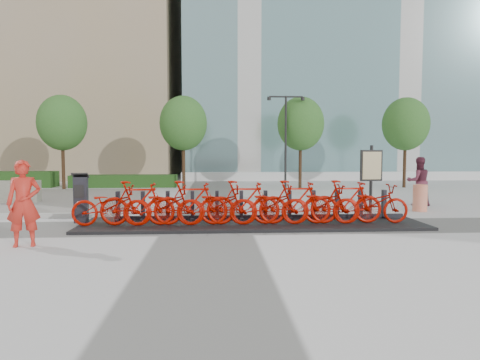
{
  "coord_description": "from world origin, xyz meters",
  "views": [
    {
      "loc": [
        0.22,
        -11.7,
        2.12
      ],
      "look_at": [
        1.0,
        1.5,
        1.2
      ],
      "focal_mm": 32.0,
      "sensor_mm": 36.0,
      "label": 1
    }
  ],
  "objects": [
    {
      "name": "map_sign",
      "position": [
        5.44,
        2.28,
        1.51
      ],
      "size": [
        0.76,
        0.19,
        2.29
      ],
      "rotation": [
        0.0,
        0.0,
        0.1
      ],
      "color": "black",
      "rests_on": "ground"
    },
    {
      "name": "worker_red",
      "position": [
        -3.98,
        -2.09,
        0.96
      ],
      "size": [
        0.8,
        0.63,
        1.92
      ],
      "primitive_type": "imported",
      "rotation": [
        0.0,
        0.0,
        0.27
      ],
      "color": "red",
      "rests_on": "ground"
    },
    {
      "name": "dock_rail_posts",
      "position": [
        1.36,
        0.77,
        0.51
      ],
      "size": [
        8.02,
        0.5,
        0.85
      ],
      "primitive_type": null,
      "color": "black",
      "rests_on": "dock_pad"
    },
    {
      "name": "ground",
      "position": [
        0.0,
        0.0,
        0.0
      ],
      "size": [
        120.0,
        120.0,
        0.0
      ],
      "primitive_type": "plane",
      "color": "silver"
    },
    {
      "name": "tree_2",
      "position": [
        5.0,
        12.0,
        3.59
      ],
      "size": [
        2.6,
        2.6,
        5.1
      ],
      "color": "#2D2315",
      "rests_on": "ground"
    },
    {
      "name": "bike_9",
      "position": [
        3.88,
        -0.05,
        0.69
      ],
      "size": [
        2.02,
        0.57,
        1.21
      ],
      "primitive_type": "imported",
      "rotation": [
        0.0,
        0.0,
        1.57
      ],
      "color": "#A40B00",
      "rests_on": "dock_pad"
    },
    {
      "name": "glass_building",
      "position": [
        14.0,
        26.0,
        12.0
      ],
      "size": [
        32.0,
        16.0,
        24.0
      ],
      "primitive_type": "cube",
      "color": "#5597A0",
      "rests_on": "ground"
    },
    {
      "name": "pedestrian",
      "position": [
        8.03,
        4.21,
        0.93
      ],
      "size": [
        0.95,
        0.76,
        1.86
      ],
      "primitive_type": "imported",
      "rotation": [
        0.0,
        0.0,
        3.08
      ],
      "color": "#642839",
      "rests_on": "ground"
    },
    {
      "name": "hedge_b",
      "position": [
        -5.0,
        13.2,
        0.35
      ],
      "size": [
        6.0,
        1.2,
        0.7
      ],
      "primitive_type": "cube",
      "color": "#1A3A1A",
      "rests_on": "ground"
    },
    {
      "name": "tree_3",
      "position": [
        11.0,
        12.0,
        3.59
      ],
      "size": [
        2.6,
        2.6,
        5.1
      ],
      "color": "#2D2315",
      "rests_on": "ground"
    },
    {
      "name": "bike_3",
      "position": [
        -0.44,
        -0.05,
        0.69
      ],
      "size": [
        2.02,
        0.57,
        1.21
      ],
      "primitive_type": "imported",
      "rotation": [
        0.0,
        0.0,
        1.57
      ],
      "color": "#A40B00",
      "rests_on": "dock_pad"
    },
    {
      "name": "bike_10",
      "position": [
        4.6,
        -0.05,
        0.63
      ],
      "size": [
        2.08,
        0.72,
        1.09
      ],
      "primitive_type": "imported",
      "rotation": [
        0.0,
        0.0,
        1.57
      ],
      "color": "#A40B00",
      "rests_on": "dock_pad"
    },
    {
      "name": "tree_1",
      "position": [
        -1.5,
        12.0,
        3.59
      ],
      "size": [
        2.6,
        2.6,
        5.1
      ],
      "color": "#2D2315",
      "rests_on": "ground"
    },
    {
      "name": "tree_0",
      "position": [
        -8.0,
        12.0,
        3.59
      ],
      "size": [
        2.6,
        2.6,
        5.1
      ],
      "color": "#2D2315",
      "rests_on": "ground"
    },
    {
      "name": "dock_pad",
      "position": [
        1.3,
        0.3,
        0.04
      ],
      "size": [
        9.6,
        2.4,
        0.08
      ],
      "primitive_type": "cube",
      "color": "black",
      "rests_on": "ground"
    },
    {
      "name": "bike_7",
      "position": [
        2.44,
        -0.05,
        0.69
      ],
      "size": [
        2.02,
        0.57,
        1.21
      ],
      "primitive_type": "imported",
      "rotation": [
        0.0,
        0.0,
        1.57
      ],
      "color": "#A40B00",
      "rests_on": "dock_pad"
    },
    {
      "name": "bike_4",
      "position": [
        0.28,
        -0.05,
        0.63
      ],
      "size": [
        2.08,
        0.72,
        1.09
      ],
      "primitive_type": "imported",
      "rotation": [
        0.0,
        0.0,
        1.57
      ],
      "color": "#A40B00",
      "rests_on": "dock_pad"
    },
    {
      "name": "bike_1",
      "position": [
        -1.88,
        -0.05,
        0.69
      ],
      "size": [
        2.02,
        0.57,
        1.21
      ],
      "primitive_type": "imported",
      "rotation": [
        0.0,
        0.0,
        1.57
      ],
      "color": "#A40B00",
      "rests_on": "dock_pad"
    },
    {
      "name": "kiosk",
      "position": [
        -3.56,
        0.53,
        0.76
      ],
      "size": [
        0.48,
        0.41,
        1.42
      ],
      "rotation": [
        0.0,
        0.0,
        0.12
      ],
      "color": "black",
      "rests_on": "dock_pad"
    },
    {
      "name": "bike_6",
      "position": [
        1.72,
        -0.05,
        0.63
      ],
      "size": [
        2.08,
        0.72,
        1.09
      ],
      "primitive_type": "imported",
      "rotation": [
        0.0,
        0.0,
        1.57
      ],
      "color": "#A40B00",
      "rests_on": "dock_pad"
    },
    {
      "name": "streetlamp",
      "position": [
        4.0,
        11.0,
        3.13
      ],
      "size": [
        2.0,
        0.2,
        5.0
      ],
      "color": "black",
      "rests_on": "ground"
    },
    {
      "name": "bike_5",
      "position": [
        1.0,
        -0.05,
        0.69
      ],
      "size": [
        2.02,
        0.57,
        1.21
      ],
      "primitive_type": "imported",
      "rotation": [
        0.0,
        0.0,
        1.57
      ],
      "color": "#A40B00",
      "rests_on": "dock_pad"
    },
    {
      "name": "bike_2",
      "position": [
        -1.16,
        -0.05,
        0.63
      ],
      "size": [
        2.08,
        0.72,
        1.09
      ],
      "primitive_type": "imported",
      "rotation": [
        0.0,
        0.0,
        1.57
      ],
      "color": "#A40B00",
      "rests_on": "dock_pad"
    },
    {
      "name": "bike_0",
      "position": [
        -2.6,
        -0.05,
        0.63
      ],
      "size": [
        2.08,
        0.72,
        1.09
      ],
      "primitive_type": "imported",
      "rotation": [
        0.0,
        0.0,
        1.57
      ],
      "color": "#A40B00",
      "rests_on": "dock_pad"
    },
    {
      "name": "construction_barrel",
      "position": [
        7.36,
        2.7,
        0.47
      ],
      "size": [
        0.5,
        0.5,
        0.93
      ],
      "primitive_type": "cylinder",
      "rotation": [
        0.0,
        0.0,
        -0.04
      ],
      "color": "#FF4102",
      "rests_on": "ground"
    },
    {
      "name": "jersey_barrier",
      "position": [
        -8.14,
        6.16,
        0.44
      ],
      "size": [
        2.32,
        0.82,
        0.88
      ],
      "primitive_type": "cube",
      "rotation": [
        0.0,
        0.0,
        0.09
      ],
      "color": "gray",
      "rests_on": "ground"
    },
    {
      "name": "bike_8",
      "position": [
        3.16,
        -0.05,
        0.63
      ],
      "size": [
        2.08,
        0.72,
        1.09
      ],
      "primitive_type": "imported",
      "rotation": [
        0.0,
        0.0,
        1.57
      ],
      "color": "#A40B00",
      "rests_on": "dock_pad"
    }
  ]
}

